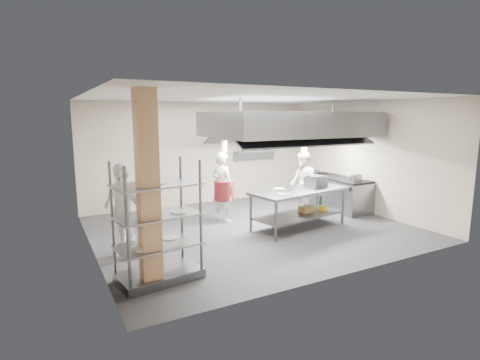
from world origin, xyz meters
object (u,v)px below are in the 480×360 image
cooking_range (337,194)px  chef_plating (123,210)px  chef_head (222,187)px  chef_line (303,182)px  island (299,208)px  griddle (316,182)px  stockpot (358,177)px  pass_rack (157,222)px

cooking_range → chef_plating: bearing=-171.6°
chef_head → chef_line: size_ratio=1.05×
chef_head → chef_line: chef_head is taller
island → chef_line: 1.49m
griddle → stockpot: (1.54, 0.15, -0.04)m
chef_head → cooking_range: bearing=-118.6°
griddle → chef_plating: bearing=167.4°
chef_line → griddle: 1.04m
pass_rack → griddle: (4.33, 1.40, 0.06)m
island → chef_line: bearing=39.9°
cooking_range → chef_plating: 6.16m
island → chef_head: bearing=126.6°
griddle → stockpot: size_ratio=1.89×
island → cooking_range: bearing=15.5°
cooking_range → chef_head: 3.48m
chef_line → chef_plating: size_ratio=0.94×
pass_rack → chef_head: size_ratio=1.10×
cooking_range → chef_line: (-1.14, 0.13, 0.41)m
chef_line → chef_plating: 5.05m
chef_line → stockpot: bearing=74.9°
island → pass_rack: (-3.73, -1.27, 0.51)m
island → griddle: (0.60, 0.13, 0.57)m
island → cooking_range: (2.08, 0.95, -0.04)m
chef_line → stockpot: chef_line is taller
pass_rack → cooking_range: bearing=12.9°
chef_line → stockpot: size_ratio=6.54×
cooking_range → griddle: griddle is taller
griddle → stockpot: griddle is taller
island → cooking_range: 2.29m
chef_line → stockpot: 1.45m
cooking_range → griddle: size_ratio=4.15×
pass_rack → chef_line: bearing=18.8°
chef_plating → griddle: chef_plating is taller
chef_head → chef_plating: (-2.64, -1.27, 0.01)m
chef_line → griddle: chef_line is taller
pass_rack → griddle: size_ratio=4.01×
chef_head → chef_plating: size_ratio=0.99×
stockpot → cooking_range: bearing=94.8°
island → stockpot: stockpot is taller
chef_head → stockpot: (3.49, -1.05, 0.11)m
cooking_range → chef_line: size_ratio=1.20×
island → griddle: griddle is taller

